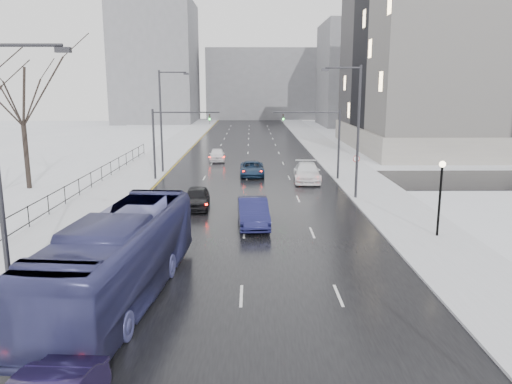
{
  "coord_description": "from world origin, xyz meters",
  "views": [
    {
      "loc": [
        0.42,
        2.85,
        8.47
      ],
      "look_at": [
        0.69,
        30.98,
        2.5
      ],
      "focal_mm": 35.0,
      "sensor_mm": 36.0,
      "label": 1
    }
  ],
  "objects_px": {
    "streetlight_l_far": "(163,116)",
    "sedan_right_cross": "(252,169)",
    "bus": "(121,257)",
    "sedan_center_near": "(196,198)",
    "sedan_right_far": "(307,172)",
    "lamppost_r_mid": "(441,188)",
    "tree_park_e": "(30,189)",
    "mast_signal_left": "(165,136)",
    "sedan_right_near": "(253,212)",
    "streetlight_r_mid": "(355,126)",
    "mast_signal_right": "(327,136)",
    "sedan_center_far": "(217,155)",
    "streetlight_l_near": "(4,170)",
    "no_uturn_sign": "(356,162)"
  },
  "relations": [
    {
      "from": "streetlight_l_far",
      "to": "sedan_right_cross",
      "type": "distance_m",
      "value": 10.12
    },
    {
      "from": "bus",
      "to": "sedan_center_near",
      "type": "xyz_separation_m",
      "value": [
        1.35,
        15.39,
        -1.01
      ]
    },
    {
      "from": "sedan_right_far",
      "to": "lamppost_r_mid",
      "type": "bearing_deg",
      "value": -68.84
    },
    {
      "from": "tree_park_e",
      "to": "sedan_center_near",
      "type": "height_order",
      "value": "tree_park_e"
    },
    {
      "from": "mast_signal_left",
      "to": "sedan_right_far",
      "type": "bearing_deg",
      "value": -3.51
    },
    {
      "from": "lamppost_r_mid",
      "to": "bus",
      "type": "xyz_separation_m",
      "value": [
        -15.8,
        -8.22,
        -1.15
      ]
    },
    {
      "from": "sedan_right_near",
      "to": "streetlight_l_far",
      "type": "bearing_deg",
      "value": 110.65
    },
    {
      "from": "lamppost_r_mid",
      "to": "sedan_right_far",
      "type": "relative_size",
      "value": 0.75
    },
    {
      "from": "streetlight_l_far",
      "to": "streetlight_r_mid",
      "type": "bearing_deg",
      "value": -36.3
    },
    {
      "from": "mast_signal_right",
      "to": "sedan_center_far",
      "type": "distance_m",
      "value": 16.38
    },
    {
      "from": "lamppost_r_mid",
      "to": "mast_signal_right",
      "type": "bearing_deg",
      "value": 101.54
    },
    {
      "from": "streetlight_r_mid",
      "to": "sedan_center_far",
      "type": "height_order",
      "value": "streetlight_r_mid"
    },
    {
      "from": "lamppost_r_mid",
      "to": "sedan_right_cross",
      "type": "height_order",
      "value": "lamppost_r_mid"
    },
    {
      "from": "streetlight_r_mid",
      "to": "streetlight_l_near",
      "type": "xyz_separation_m",
      "value": [
        -16.33,
        -20.0,
        0.0
      ]
    },
    {
      "from": "streetlight_r_mid",
      "to": "no_uturn_sign",
      "type": "xyz_separation_m",
      "value": [
        1.03,
        4.0,
        -3.32
      ]
    },
    {
      "from": "streetlight_r_mid",
      "to": "sedan_center_far",
      "type": "bearing_deg",
      "value": 120.47
    },
    {
      "from": "lamppost_r_mid",
      "to": "sedan_center_near",
      "type": "height_order",
      "value": "lamppost_r_mid"
    },
    {
      "from": "streetlight_r_mid",
      "to": "sedan_right_near",
      "type": "bearing_deg",
      "value": -135.77
    },
    {
      "from": "mast_signal_right",
      "to": "sedan_right_cross",
      "type": "relative_size",
      "value": 1.32
    },
    {
      "from": "bus",
      "to": "streetlight_l_far",
      "type": "bearing_deg",
      "value": 102.1
    },
    {
      "from": "mast_signal_right",
      "to": "bus",
      "type": "bearing_deg",
      "value": -114.82
    },
    {
      "from": "streetlight_l_near",
      "to": "no_uturn_sign",
      "type": "xyz_separation_m",
      "value": [
        17.37,
        24.0,
        -3.32
      ]
    },
    {
      "from": "sedan_center_far",
      "to": "streetlight_r_mid",
      "type": "bearing_deg",
      "value": -62.2
    },
    {
      "from": "streetlight_l_near",
      "to": "streetlight_l_far",
      "type": "bearing_deg",
      "value": 90.0
    },
    {
      "from": "tree_park_e",
      "to": "no_uturn_sign",
      "type": "distance_m",
      "value": 27.5
    },
    {
      "from": "bus",
      "to": "no_uturn_sign",
      "type": "bearing_deg",
      "value": 63.53
    },
    {
      "from": "bus",
      "to": "sedan_center_far",
      "type": "xyz_separation_m",
      "value": [
        1.3,
        38.05,
        -1.02
      ]
    },
    {
      "from": "mast_signal_right",
      "to": "sedan_center_near",
      "type": "height_order",
      "value": "mast_signal_right"
    },
    {
      "from": "sedan_center_near",
      "to": "sedan_right_near",
      "type": "xyz_separation_m",
      "value": [
        3.98,
        -4.6,
        0.09
      ]
    },
    {
      "from": "tree_park_e",
      "to": "streetlight_r_mid",
      "type": "bearing_deg",
      "value": -8.63
    },
    {
      "from": "tree_park_e",
      "to": "sedan_right_far",
      "type": "height_order",
      "value": "tree_park_e"
    },
    {
      "from": "streetlight_l_near",
      "to": "sedan_right_cross",
      "type": "distance_m",
      "value": 31.79
    },
    {
      "from": "streetlight_l_near",
      "to": "sedan_center_far",
      "type": "relative_size",
      "value": 2.32
    },
    {
      "from": "mast_signal_right",
      "to": "streetlight_l_far",
      "type": "bearing_deg",
      "value": 165.52
    },
    {
      "from": "streetlight_r_mid",
      "to": "sedan_right_far",
      "type": "bearing_deg",
      "value": 110.56
    },
    {
      "from": "mast_signal_right",
      "to": "sedan_right_near",
      "type": "height_order",
      "value": "mast_signal_right"
    },
    {
      "from": "tree_park_e",
      "to": "sedan_center_near",
      "type": "distance_m",
      "value": 16.28
    },
    {
      "from": "mast_signal_right",
      "to": "sedan_center_near",
      "type": "xyz_separation_m",
      "value": [
        -10.77,
        -10.83,
        -3.31
      ]
    },
    {
      "from": "no_uturn_sign",
      "to": "mast_signal_right",
      "type": "bearing_deg",
      "value": 115.11
    },
    {
      "from": "streetlight_l_far",
      "to": "sedan_right_far",
      "type": "bearing_deg",
      "value": -19.35
    },
    {
      "from": "streetlight_l_far",
      "to": "mast_signal_left",
      "type": "bearing_deg",
      "value": -78.13
    },
    {
      "from": "tree_park_e",
      "to": "bus",
      "type": "bearing_deg",
      "value": -58.91
    },
    {
      "from": "sedan_right_cross",
      "to": "sedan_right_far",
      "type": "xyz_separation_m",
      "value": [
        4.96,
        -2.97,
        0.14
      ]
    },
    {
      "from": "mast_signal_right",
      "to": "streetlight_l_near",
      "type": "bearing_deg",
      "value": -118.96
    },
    {
      "from": "streetlight_r_mid",
      "to": "mast_signal_right",
      "type": "xyz_separation_m",
      "value": [
        -0.84,
        8.0,
        -1.51
      ]
    },
    {
      "from": "streetlight_l_far",
      "to": "tree_park_e",
      "type": "bearing_deg",
      "value": -141.43
    },
    {
      "from": "streetlight_l_near",
      "to": "bus",
      "type": "relative_size",
      "value": 0.79
    },
    {
      "from": "no_uturn_sign",
      "to": "bus",
      "type": "distance_m",
      "value": 26.27
    },
    {
      "from": "streetlight_l_near",
      "to": "sedan_right_near",
      "type": "relative_size",
      "value": 1.95
    },
    {
      "from": "streetlight_r_mid",
      "to": "no_uturn_sign",
      "type": "relative_size",
      "value": 3.7
    }
  ]
}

